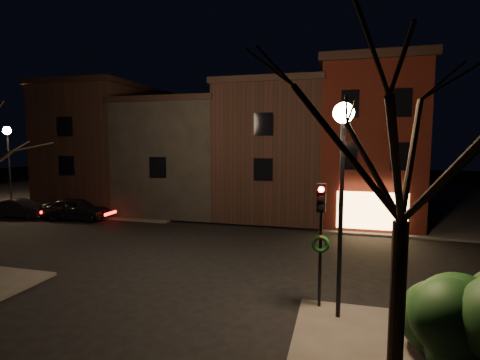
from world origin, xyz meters
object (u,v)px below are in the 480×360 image
bare_tree_right (406,111)px  parked_car_b (21,208)px  traffic_signal (321,226)px  street_lamp_near (343,152)px  street_lamp_far (8,145)px  parked_car_a (76,209)px

bare_tree_right → parked_car_b: bearing=151.8°
traffic_signal → parked_car_b: (-21.57, 9.59, -2.15)m
street_lamp_near → bare_tree_right: 2.98m
street_lamp_far → parked_car_b: (3.03, -2.11, -4.52)m
bare_tree_right → parked_car_b: (-23.47, 12.59, -5.48)m
bare_tree_right → street_lamp_far: bearing=151.0°
street_lamp_near → bare_tree_right: bearing=-62.5°
bare_tree_right → traffic_signal: bearing=122.4°
traffic_signal → street_lamp_near: bearing=-39.4°
parked_car_a → parked_car_b: 4.40m
street_lamp_far → parked_car_a: size_ratio=1.43×
street_lamp_far → bare_tree_right: bearing=-29.0°
parked_car_a → parked_car_b: bearing=91.1°
street_lamp_far → traffic_signal: street_lamp_far is taller
street_lamp_near → traffic_signal: street_lamp_near is taller
street_lamp_near → bare_tree_right: size_ratio=0.76×
parked_car_a → bare_tree_right: bearing=-128.6°
street_lamp_far → parked_car_a: 8.79m
parked_car_b → street_lamp_near: bearing=-118.2°
traffic_signal → parked_car_b: 23.70m
street_lamp_near → parked_car_a: (-17.79, 10.50, -4.40)m
street_lamp_near → parked_car_b: street_lamp_near is taller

